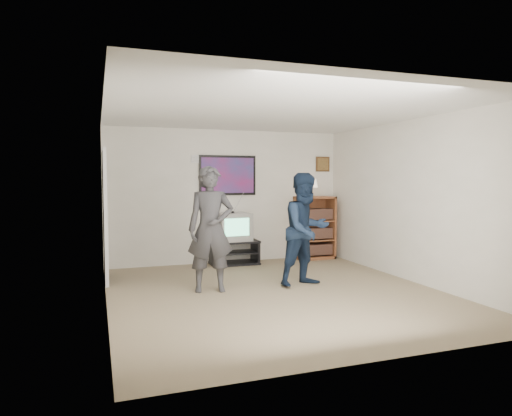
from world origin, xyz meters
TOP-DOWN VIEW (x-y plane):
  - room_shell at (0.00, 0.35)m, footprint 4.51×5.00m
  - media_stand at (0.05, 2.23)m, footprint 0.89×0.50m
  - crt_television at (0.03, 2.23)m, footprint 0.65×0.56m
  - bookshelf at (1.73, 2.28)m, footprint 0.75×0.43m
  - table_lamp at (1.65, 2.23)m, footprint 0.22×0.22m
  - person_tall at (-0.83, 0.41)m, footprint 0.71×0.52m
  - person_short at (0.59, 0.28)m, footprint 0.94×0.81m
  - controller_left at (-0.84, 0.67)m, footprint 0.07×0.12m
  - controller_right at (0.56, 0.55)m, footprint 0.07×0.12m
  - poster at (0.00, 2.48)m, footprint 1.10×0.03m
  - air_vent at (-0.55, 2.48)m, footprint 0.28×0.02m
  - small_picture at (2.00, 2.48)m, footprint 0.30×0.03m
  - doorway at (-2.23, 1.60)m, footprint 0.03×0.85m

SIDE VIEW (x-z plane):
  - media_stand at x=0.05m, z-range 0.00..0.44m
  - bookshelf at x=1.73m, z-range 0.00..1.24m
  - crt_television at x=0.03m, z-range 0.44..0.96m
  - person_short at x=0.59m, z-range 0.00..1.68m
  - person_tall at x=-0.83m, z-range 0.00..1.77m
  - doorway at x=-2.23m, z-range 0.00..2.00m
  - controller_right at x=0.56m, z-range 1.03..1.06m
  - room_shell at x=0.00m, z-range 0.00..2.50m
  - controller_left at x=-0.84m, z-range 1.26..1.29m
  - table_lamp at x=1.65m, z-range 1.24..1.58m
  - poster at x=0.00m, z-range 1.27..2.02m
  - small_picture at x=2.00m, z-range 1.73..2.03m
  - air_vent at x=-0.55m, z-range 1.88..2.02m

